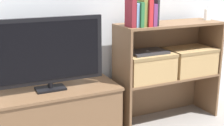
{
  "coord_description": "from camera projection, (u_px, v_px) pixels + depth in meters",
  "views": [
    {
      "loc": [
        -1.03,
        -2.01,
        1.25
      ],
      "look_at": [
        0.0,
        0.17,
        0.59
      ],
      "focal_mm": 50.0,
      "sensor_mm": 36.0,
      "label": 1
    }
  ],
  "objects": [
    {
      "name": "book_crimson",
      "position": [
        146.0,
        12.0,
        2.44
      ],
      "size": [
        0.04,
        0.15,
        0.21
      ],
      "color": "#B22328",
      "rests_on": "bookshelf_upper_tier"
    },
    {
      "name": "tv_stand",
      "position": [
        52.0,
        116.0,
        2.42
      ],
      "size": [
        1.04,
        0.43,
        0.43
      ],
      "color": "brown",
      "rests_on": "ground_plane"
    },
    {
      "name": "laptop",
      "position": [
        147.0,
        52.0,
        2.59
      ],
      "size": [
        0.32,
        0.21,
        0.02
      ],
      "color": "#2D2D33",
      "rests_on": "storage_basket_left"
    },
    {
      "name": "bookshelf_lower_tier",
      "position": [
        163.0,
        89.0,
        2.85
      ],
      "size": [
        0.93,
        0.33,
        0.41
      ],
      "color": "brown",
      "rests_on": "ground_plane"
    },
    {
      "name": "book_plum",
      "position": [
        151.0,
        15.0,
        2.46
      ],
      "size": [
        0.03,
        0.15,
        0.17
      ],
      "color": "#6B2D66",
      "rests_on": "bookshelf_upper_tier"
    },
    {
      "name": "book_charcoal",
      "position": [
        154.0,
        11.0,
        2.47
      ],
      "size": [
        0.02,
        0.13,
        0.23
      ],
      "color": "#232328",
      "rests_on": "bookshelf_upper_tier"
    },
    {
      "name": "book_skyblue",
      "position": [
        135.0,
        15.0,
        2.4
      ],
      "size": [
        0.02,
        0.12,
        0.18
      ],
      "color": "#709ECC",
      "rests_on": "bookshelf_upper_tier"
    },
    {
      "name": "storage_basket_right",
      "position": [
        189.0,
        59.0,
        2.81
      ],
      "size": [
        0.42,
        0.3,
        0.23
      ],
      "color": "tan",
      "rests_on": "bookshelf_lower_tier"
    },
    {
      "name": "baby_monitor",
      "position": [
        208.0,
        15.0,
        2.79
      ],
      "size": [
        0.05,
        0.04,
        0.13
      ],
      "color": "white",
      "rests_on": "bookshelf_upper_tier"
    },
    {
      "name": "book_olive",
      "position": [
        142.0,
        12.0,
        2.42
      ],
      "size": [
        0.04,
        0.12,
        0.21
      ],
      "color": "olive",
      "rests_on": "bookshelf_upper_tier"
    },
    {
      "name": "tv",
      "position": [
        49.0,
        52.0,
        2.28
      ],
      "size": [
        0.83,
        0.14,
        0.55
      ],
      "color": "black",
      "rests_on": "tv_stand"
    },
    {
      "name": "bookshelf_upper_tier",
      "position": [
        165.0,
        41.0,
        2.74
      ],
      "size": [
        0.93,
        0.33,
        0.47
      ],
      "color": "brown",
      "rests_on": "bookshelf_lower_tier"
    },
    {
      "name": "book_maroon",
      "position": [
        131.0,
        11.0,
        2.38
      ],
      "size": [
        0.04,
        0.12,
        0.25
      ],
      "color": "maroon",
      "rests_on": "bookshelf_upper_tier"
    },
    {
      "name": "book_forest",
      "position": [
        138.0,
        14.0,
        2.41
      ],
      "size": [
        0.03,
        0.16,
        0.19
      ],
      "color": "#286638",
      "rests_on": "bookshelf_upper_tier"
    },
    {
      "name": "storage_basket_left",
      "position": [
        147.0,
        65.0,
        2.62
      ],
      "size": [
        0.42,
        0.3,
        0.23
      ],
      "color": "tan",
      "rests_on": "bookshelf_lower_tier"
    }
  ]
}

